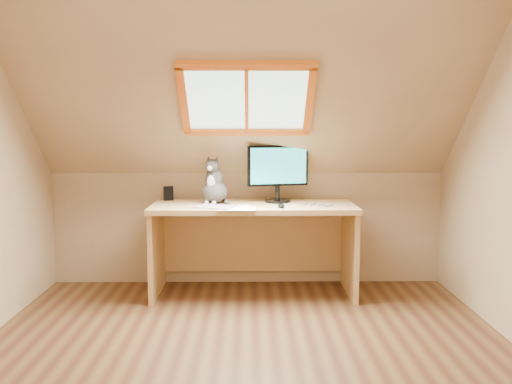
{
  "coord_description": "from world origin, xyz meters",
  "views": [
    {
      "loc": [
        0.02,
        -3.35,
        1.43
      ],
      "look_at": [
        0.07,
        1.0,
        0.92
      ],
      "focal_mm": 40.0,
      "sensor_mm": 36.0,
      "label": 1
    }
  ],
  "objects": [
    {
      "name": "room_shell",
      "position": [
        0.0,
        -0.09,
        1.43
      ],
      "size": [
        3.52,
        3.52,
        2.41
      ],
      "color": "tan",
      "rests_on": "ground"
    },
    {
      "name": "papers",
      "position": [
        -0.03,
        1.12,
        0.78
      ],
      "size": [
        0.35,
        0.3,
        0.01
      ],
      "color": "white",
      "rests_on": "desk"
    },
    {
      "name": "ground",
      "position": [
        0.0,
        0.0,
        0.0
      ],
      "size": [
        3.5,
        3.5,
        0.0
      ],
      "primitive_type": "plane",
      "color": "brown",
      "rests_on": "ground"
    },
    {
      "name": "graphics_tablet",
      "position": [
        -0.25,
        1.16,
        0.78
      ],
      "size": [
        0.37,
        0.32,
        0.01
      ],
      "primitive_type": "cube",
      "rotation": [
        0.0,
        0.0,
        -0.41
      ],
      "color": "#B2B2B7",
      "rests_on": "desk"
    },
    {
      "name": "cat",
      "position": [
        -0.28,
        1.43,
        0.92
      ],
      "size": [
        0.29,
        0.32,
        0.41
      ],
      "color": "#4A4541",
      "rests_on": "desk"
    },
    {
      "name": "mouse",
      "position": [
        0.27,
        1.15,
        0.79
      ],
      "size": [
        0.06,
        0.1,
        0.03
      ],
      "primitive_type": "ellipsoid",
      "rotation": [
        0.0,
        0.0,
        0.01
      ],
      "color": "black",
      "rests_on": "desk"
    },
    {
      "name": "desk_speaker",
      "position": [
        -0.69,
        1.63,
        0.83
      ],
      "size": [
        0.1,
        0.1,
        0.12
      ],
      "primitive_type": "cube",
      "rotation": [
        0.0,
        0.0,
        0.2
      ],
      "color": "black",
      "rests_on": "desk"
    },
    {
      "name": "cables",
      "position": [
        0.48,
        1.26,
        0.78
      ],
      "size": [
        0.51,
        0.26,
        0.01
      ],
      "color": "silver",
      "rests_on": "desk"
    },
    {
      "name": "monitor",
      "position": [
        0.26,
        1.48,
        1.05
      ],
      "size": [
        0.52,
        0.22,
        0.49
      ],
      "color": "black",
      "rests_on": "desk"
    },
    {
      "name": "desk",
      "position": [
        0.05,
        1.45,
        0.54
      ],
      "size": [
        1.69,
        0.74,
        0.77
      ],
      "color": "tan",
      "rests_on": "ground"
    }
  ]
}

